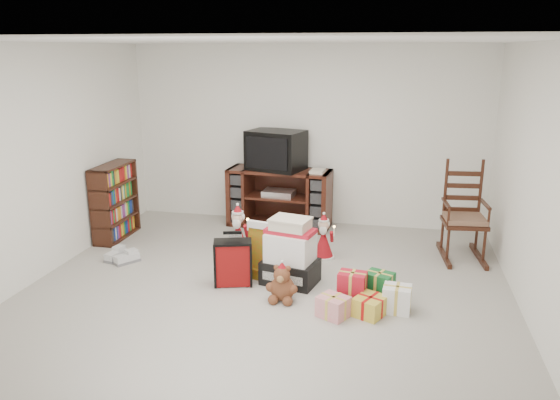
# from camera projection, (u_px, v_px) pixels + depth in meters

# --- Properties ---
(room) EXTENTS (5.01, 5.01, 2.51)m
(room) POSITION_uv_depth(u_px,v_px,m) (264.00, 175.00, 5.29)
(room) COLOR #ADA79F
(room) RESTS_ON ground
(tv_stand) EXTENTS (1.46, 0.61, 0.82)m
(tv_stand) POSITION_uv_depth(u_px,v_px,m) (279.00, 198.00, 7.67)
(tv_stand) COLOR #411612
(tv_stand) RESTS_ON floor
(bookshelf) EXTENTS (0.27, 0.81, 0.99)m
(bookshelf) POSITION_uv_depth(u_px,v_px,m) (115.00, 203.00, 7.17)
(bookshelf) COLOR #3A1710
(bookshelf) RESTS_ON floor
(rocking_chair) EXTENTS (0.57, 0.85, 1.21)m
(rocking_chair) POSITION_uv_depth(u_px,v_px,m) (463.00, 223.00, 6.52)
(rocking_chair) COLOR #3A1710
(rocking_chair) RESTS_ON floor
(gift_pile) EXTENTS (0.64, 0.52, 0.71)m
(gift_pile) POSITION_uv_depth(u_px,v_px,m) (290.00, 255.00, 5.80)
(gift_pile) COLOR black
(gift_pile) RESTS_ON floor
(red_suitcase) EXTENTS (0.42, 0.30, 0.57)m
(red_suitcase) POSITION_uv_depth(u_px,v_px,m) (233.00, 263.00, 5.77)
(red_suitcase) COLOR maroon
(red_suitcase) RESTS_ON floor
(stocking) EXTENTS (0.32, 0.19, 0.64)m
(stocking) POSITION_uv_depth(u_px,v_px,m) (258.00, 250.00, 5.94)
(stocking) COLOR #0D7C12
(stocking) RESTS_ON floor
(teddy_bear) EXTENTS (0.25, 0.22, 0.37)m
(teddy_bear) POSITION_uv_depth(u_px,v_px,m) (282.00, 285.00, 5.42)
(teddy_bear) COLOR brown
(teddy_bear) RESTS_ON floor
(santa_figurine) EXTENTS (0.27, 0.26, 0.56)m
(santa_figurine) POSITION_uv_depth(u_px,v_px,m) (323.00, 241.00, 6.50)
(santa_figurine) COLOR maroon
(santa_figurine) RESTS_ON floor
(mrs_claus_figurine) EXTENTS (0.31, 0.30, 0.65)m
(mrs_claus_figurine) POSITION_uv_depth(u_px,v_px,m) (238.00, 236.00, 6.58)
(mrs_claus_figurine) COLOR maroon
(mrs_claus_figurine) RESTS_ON floor
(sneaker_pair) EXTENTS (0.42, 0.32, 0.11)m
(sneaker_pair) POSITION_uv_depth(u_px,v_px,m) (121.00, 257.00, 6.45)
(sneaker_pair) COLOR silver
(sneaker_pair) RESTS_ON floor
(gift_cluster) EXTENTS (0.74, 0.84, 0.25)m
(gift_cluster) POSITION_uv_depth(u_px,v_px,m) (369.00, 297.00, 5.24)
(gift_cluster) COLOR red
(gift_cluster) RESTS_ON floor
(crt_television) EXTENTS (0.85, 0.71, 0.54)m
(crt_television) POSITION_uv_depth(u_px,v_px,m) (276.00, 150.00, 7.49)
(crt_television) COLOR black
(crt_television) RESTS_ON tv_stand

